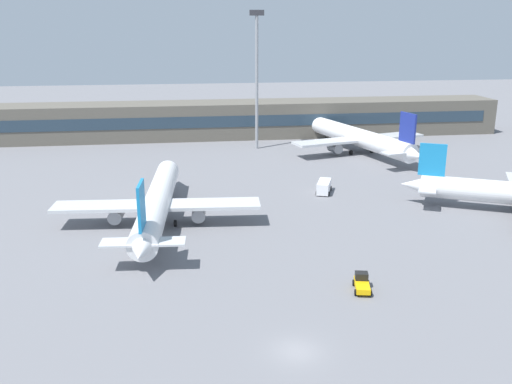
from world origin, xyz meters
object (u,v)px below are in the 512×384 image
(service_van_white, at_px, (324,187))
(baggage_tug_yellow, at_px, (362,283))
(airplane_far, at_px, (356,137))
(airplane_mid, at_px, (158,201))
(floodlight_tower_west, at_px, (257,72))

(service_van_white, bearing_deg, baggage_tug_yellow, -98.08)
(airplane_far, bearing_deg, airplane_mid, -135.72)
(airplane_mid, bearing_deg, service_van_white, 21.98)
(airplane_mid, distance_m, baggage_tug_yellow, 34.36)
(airplane_far, relative_size, baggage_tug_yellow, 11.78)
(airplane_mid, distance_m, floodlight_tower_west, 55.43)
(service_van_white, height_order, floodlight_tower_west, floodlight_tower_west)
(airplane_far, xyz_separation_m, floodlight_tower_west, (-22.00, 6.64, 14.19))
(service_van_white, relative_size, floodlight_tower_west, 0.18)
(airplane_far, bearing_deg, service_van_white, -116.47)
(airplane_mid, xyz_separation_m, airplane_far, (43.46, 42.39, 0.24))
(service_van_white, bearing_deg, airplane_mid, -158.02)
(airplane_far, height_order, service_van_white, airplane_far)
(floodlight_tower_west, bearing_deg, airplane_far, -16.80)
(baggage_tug_yellow, relative_size, floodlight_tower_west, 0.12)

